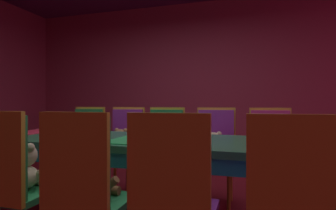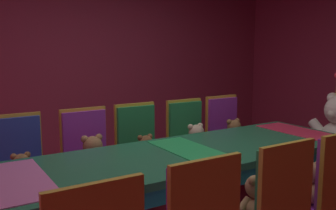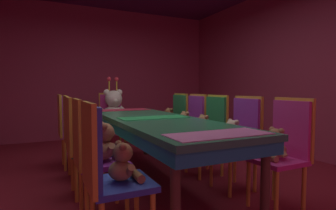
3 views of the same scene
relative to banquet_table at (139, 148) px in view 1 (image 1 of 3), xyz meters
The scene contains 20 objects.
wall_right 2.70m from the banquet_table, ahead, with size 0.12×6.40×2.80m, color #99334C.
banquet_table is the anchor object (origin of this frame).
chair_left_0 1.35m from the banquet_table, 126.70° to the right, with size 0.42×0.41×0.98m.
teddy_left_0 1.27m from the banquet_table, 121.52° to the right, with size 0.21×0.28×0.26m.
chair_left_1 0.96m from the banquet_table, 147.28° to the right, with size 0.42×0.41×0.98m.
teddy_left_1 0.84m from the banquet_table, 141.83° to the right, with size 0.27×0.35×0.33m.
chair_left_2 0.82m from the banquet_table, behind, with size 0.42×0.41×0.98m.
teddy_left_2 0.68m from the banquet_table, behind, with size 0.22×0.28×0.27m.
chair_left_3 0.97m from the banquet_table, 146.10° to the left, with size 0.42×0.41×0.98m.
teddy_left_3 0.85m from the banquet_table, 140.61° to the left, with size 0.26×0.33×0.31m.
chair_right_0 1.37m from the banquet_table, 52.87° to the right, with size 0.42×0.41×0.98m.
teddy_right_0 1.29m from the banquet_table, 57.95° to the right, with size 0.22×0.29×0.27m.
chair_right_1 0.97m from the banquet_table, 33.93° to the right, with size 0.42×0.41×0.98m.
teddy_right_1 0.85m from the banquet_table, 39.35° to the right, with size 0.24×0.30×0.29m.
chair_right_2 0.80m from the banquet_table, ahead, with size 0.42×0.41×0.98m.
teddy_right_2 0.66m from the banquet_table, ahead, with size 0.24×0.30×0.29m.
chair_right_3 0.96m from the banquet_table, 32.08° to the left, with size 0.42×0.41×0.98m.
teddy_right_3 0.84m from the banquet_table, 37.32° to the left, with size 0.24×0.31×0.29m.
chair_right_4 1.34m from the banquet_table, 51.73° to the left, with size 0.42×0.41×0.98m.
teddy_right_4 1.25m from the banquet_table, 56.95° to the left, with size 0.25×0.32×0.30m.
Camera 1 is at (-2.11, -0.89, 1.03)m, focal length 29.16 mm.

